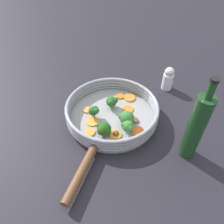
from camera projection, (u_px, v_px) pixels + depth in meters
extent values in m
plane|color=black|center=(112.00, 118.00, 0.73)|extent=(4.00, 4.00, 0.00)
cylinder|color=#939699|center=(112.00, 117.00, 0.72)|extent=(0.29, 0.29, 0.01)
torus|color=gray|center=(112.00, 114.00, 0.71)|extent=(0.30, 0.30, 0.01)
torus|color=gray|center=(112.00, 111.00, 0.71)|extent=(0.30, 0.30, 0.01)
torus|color=gray|center=(112.00, 109.00, 0.70)|extent=(0.30, 0.30, 0.01)
torus|color=gray|center=(112.00, 106.00, 0.69)|extent=(0.30, 0.30, 0.01)
cylinder|color=brown|center=(81.00, 173.00, 0.55)|extent=(0.09, 0.17, 0.02)
sphere|color=#959499|center=(85.00, 142.00, 0.63)|extent=(0.01, 0.01, 0.01)
sphere|color=gray|center=(108.00, 148.00, 0.62)|extent=(0.01, 0.01, 0.01)
cylinder|color=orange|center=(89.00, 132.00, 0.66)|extent=(0.04, 0.04, 0.00)
cylinder|color=orange|center=(120.00, 96.00, 0.78)|extent=(0.03, 0.03, 0.01)
cylinder|color=#F99541|center=(87.00, 110.00, 0.73)|extent=(0.04, 0.04, 0.00)
cylinder|color=orange|center=(129.00, 98.00, 0.78)|extent=(0.05, 0.05, 0.01)
cylinder|color=orange|center=(128.00, 109.00, 0.74)|extent=(0.04, 0.04, 0.00)
cylinder|color=orange|center=(92.00, 121.00, 0.70)|extent=(0.05, 0.05, 0.00)
cylinder|color=orange|center=(115.00, 135.00, 0.66)|extent=(0.04, 0.04, 0.00)
cylinder|color=orange|center=(139.00, 131.00, 0.67)|extent=(0.04, 0.04, 0.00)
cylinder|color=#6D924E|center=(127.00, 131.00, 0.66)|extent=(0.01, 0.01, 0.02)
sphere|color=#387C33|center=(128.00, 126.00, 0.64)|extent=(0.03, 0.03, 0.03)
sphere|color=#3D793A|center=(130.00, 123.00, 0.65)|extent=(0.02, 0.02, 0.02)
sphere|color=#317835|center=(124.00, 124.00, 0.64)|extent=(0.02, 0.02, 0.02)
sphere|color=#35802A|center=(130.00, 128.00, 0.63)|extent=(0.02, 0.02, 0.02)
cylinder|color=#8DA66F|center=(94.00, 115.00, 0.70)|extent=(0.01, 0.01, 0.02)
sphere|color=#28581F|center=(93.00, 111.00, 0.69)|extent=(0.03, 0.03, 0.03)
sphere|color=#295724|center=(96.00, 111.00, 0.68)|extent=(0.02, 0.02, 0.02)
sphere|color=#236226|center=(97.00, 111.00, 0.69)|extent=(0.02, 0.02, 0.02)
sphere|color=#205920|center=(95.00, 109.00, 0.70)|extent=(0.02, 0.02, 0.02)
cylinder|color=#86A35C|center=(111.00, 105.00, 0.74)|extent=(0.01, 0.01, 0.01)
sphere|color=#22621E|center=(111.00, 101.00, 0.73)|extent=(0.04, 0.04, 0.04)
sphere|color=#2B631F|center=(115.00, 100.00, 0.73)|extent=(0.02, 0.02, 0.02)
sphere|color=#2A5C1D|center=(111.00, 102.00, 0.72)|extent=(0.02, 0.02, 0.02)
cylinder|color=#6D9B58|center=(126.00, 123.00, 0.68)|extent=(0.01, 0.01, 0.02)
sphere|color=#326C30|center=(127.00, 119.00, 0.67)|extent=(0.05, 0.05, 0.05)
sphere|color=#2C6E2C|center=(122.00, 117.00, 0.67)|extent=(0.02, 0.02, 0.02)
sphere|color=#326232|center=(125.00, 114.00, 0.68)|extent=(0.02, 0.02, 0.02)
cylinder|color=#729658|center=(104.00, 133.00, 0.66)|extent=(0.01, 0.01, 0.01)
sphere|color=#204E17|center=(104.00, 129.00, 0.64)|extent=(0.04, 0.04, 0.04)
sphere|color=#284715|center=(101.00, 131.00, 0.63)|extent=(0.03, 0.03, 0.03)
sphere|color=#1F4B20|center=(101.00, 126.00, 0.65)|extent=(0.02, 0.02, 0.02)
ellipsoid|color=brown|center=(134.00, 120.00, 0.70)|extent=(0.03, 0.02, 0.01)
ellipsoid|color=brown|center=(116.00, 133.00, 0.65)|extent=(0.03, 0.03, 0.01)
cylinder|color=white|center=(167.00, 81.00, 0.82)|extent=(0.04, 0.04, 0.06)
sphere|color=silver|center=(170.00, 72.00, 0.79)|extent=(0.04, 0.04, 0.04)
cylinder|color=#193D1E|center=(195.00, 129.00, 0.56)|extent=(0.04, 0.04, 0.21)
cylinder|color=#193D1E|center=(211.00, 90.00, 0.47)|extent=(0.02, 0.02, 0.05)
cylinder|color=black|center=(215.00, 80.00, 0.45)|extent=(0.02, 0.02, 0.01)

